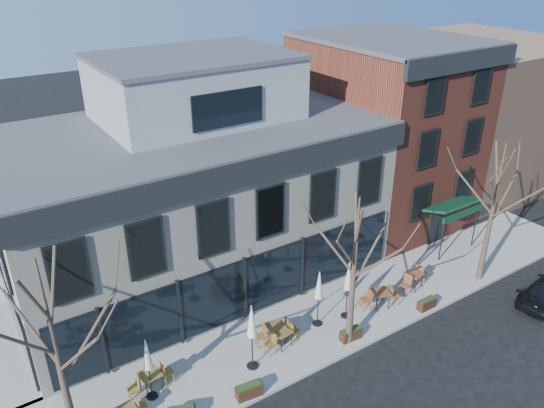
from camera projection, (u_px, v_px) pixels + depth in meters
ground at (245, 320)px, 24.89m from camera, size 120.00×120.00×0.00m
sidewalk_front at (328, 319)px, 24.85m from camera, size 33.50×4.70×0.15m
corner_building at (192, 191)px, 26.64m from camera, size 18.39×10.39×11.10m
red_brick_building at (383, 130)px, 32.55m from camera, size 8.20×11.78×11.18m
bg_building at (473, 110)px, 38.54m from camera, size 12.00×12.00×10.00m
tree_corner at (59, 362)px, 16.42m from camera, size 3.93×3.98×7.92m
tree_mid at (354, 272)px, 21.78m from camera, size 3.50×3.55×7.04m
tree_right at (492, 212)px, 26.13m from camera, size 3.72×3.77×7.48m
cafe_set_1 at (151, 380)px, 20.61m from camera, size 1.97×0.84×1.02m
cafe_set_2 at (282, 337)px, 22.89m from camera, size 1.89×0.85×0.98m
cafe_set_3 at (276, 331)px, 23.15m from camera, size 2.03×0.93×1.04m
cafe_set_4 at (380, 297)px, 25.41m from camera, size 2.04×1.10×1.05m
cafe_set_5 at (413, 279)px, 26.79m from camera, size 2.05×0.95×1.05m
umbrella_0 at (147, 357)px, 19.65m from camera, size 0.45×0.45×2.80m
umbrella_1 at (252, 324)px, 21.01m from camera, size 0.50×0.50×3.11m
umbrella_2 at (319, 288)px, 23.54m from camera, size 0.46×0.46×2.87m
umbrella_3 at (348, 279)px, 24.01m from camera, size 0.48×0.48×2.99m
planter_1 at (249, 390)px, 20.42m from camera, size 1.09×0.54×0.59m
planter_2 at (351, 334)px, 23.40m from camera, size 1.02×0.47×0.55m
planter_3 at (427, 304)px, 25.38m from camera, size 0.97×0.40×0.54m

